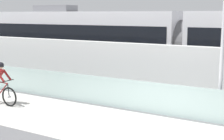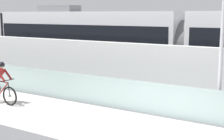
% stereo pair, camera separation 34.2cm
% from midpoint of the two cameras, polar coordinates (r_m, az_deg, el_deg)
% --- Properties ---
extents(ground_plane, '(200.00, 200.00, 0.00)m').
position_cam_midpoint_polar(ground_plane, '(9.42, 6.42, -10.97)').
color(ground_plane, slate).
extents(bike_path_deck, '(32.00, 3.20, 0.01)m').
position_cam_midpoint_polar(bike_path_deck, '(9.41, 6.42, -10.94)').
color(bike_path_deck, silver).
rests_on(bike_path_deck, ground).
extents(glass_parapet, '(32.00, 0.05, 1.07)m').
position_cam_midpoint_polar(glass_parapet, '(10.88, 10.61, -5.26)').
color(glass_parapet, '#ADC6C1').
rests_on(glass_parapet, ground).
extents(concrete_barrier_wall, '(32.00, 0.36, 2.17)m').
position_cam_midpoint_polar(concrete_barrier_wall, '(12.43, 13.65, -0.88)').
color(concrete_barrier_wall, silver).
rests_on(concrete_barrier_wall, ground).
extents(tram_rail_near, '(32.00, 0.08, 0.01)m').
position_cam_midpoint_polar(tram_rail_near, '(14.98, 16.40, -3.41)').
color(tram_rail_near, '#595654').
rests_on(tram_rail_near, ground).
extents(tram_rail_far, '(32.00, 0.08, 0.01)m').
position_cam_midpoint_polar(tram_rail_far, '(16.34, 17.71, -2.39)').
color(tram_rail_far, '#595654').
rests_on(tram_rail_far, ground).
extents(tram, '(22.56, 2.54, 3.81)m').
position_cam_midpoint_polar(tram, '(15.66, 13.65, 4.28)').
color(tram, silver).
rests_on(tram, ground).
extents(lamp_post_antenna, '(0.28, 0.28, 5.20)m').
position_cam_midpoint_polar(lamp_post_antenna, '(10.37, 19.86, 9.02)').
color(lamp_post_antenna, gray).
rests_on(lamp_post_antenna, ground).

